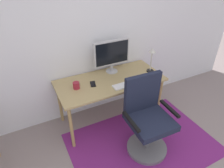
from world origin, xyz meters
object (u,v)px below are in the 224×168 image
object	(u,v)px
computer_mouse	(149,78)
cell_phone	(93,84)
desk	(110,84)
desk_lamp	(152,56)
keyboard	(128,84)
monitor	(112,54)
coffee_cup	(76,85)
office_chair	(147,121)

from	to	relation	value
computer_mouse	cell_phone	world-z (taller)	computer_mouse
desk	desk_lamp	distance (m)	0.74
desk	keyboard	xyz separation A→B (m)	(0.15, -0.23, 0.07)
computer_mouse	cell_phone	bearing A→B (deg)	162.90
monitor	cell_phone	bearing A→B (deg)	-152.37
monitor	computer_mouse	bearing A→B (deg)	-50.22
desk	keyboard	size ratio (longest dim) A/B	3.56
computer_mouse	coffee_cup	bearing A→B (deg)	166.28
cell_phone	computer_mouse	bearing A→B (deg)	-2.60
monitor	desk_lamp	bearing A→B (deg)	-25.92
desk	cell_phone	size ratio (longest dim) A/B	10.94
keyboard	monitor	bearing A→B (deg)	93.24
desk	cell_phone	world-z (taller)	cell_phone
computer_mouse	monitor	bearing A→B (deg)	129.78
desk	keyboard	world-z (taller)	keyboard
desk_lamp	computer_mouse	bearing A→B (deg)	-130.65
monitor	cell_phone	distance (m)	0.53
computer_mouse	office_chair	size ratio (longest dim) A/B	0.10
keyboard	coffee_cup	world-z (taller)	coffee_cup
keyboard	office_chair	world-z (taller)	office_chair
desk_lamp	monitor	bearing A→B (deg)	154.08
desk_lamp	office_chair	distance (m)	0.99
coffee_cup	cell_phone	xyz separation A→B (m)	(0.23, -0.01, -0.04)
desk_lamp	coffee_cup	bearing A→B (deg)	177.16
computer_mouse	coffee_cup	size ratio (longest dim) A/B	1.15
computer_mouse	coffee_cup	distance (m)	1.03
desk	coffee_cup	distance (m)	0.51
desk	monitor	distance (m)	0.43
office_chair	desk_lamp	bearing A→B (deg)	55.36
office_chair	keyboard	bearing A→B (deg)	92.55
desk_lamp	cell_phone	bearing A→B (deg)	176.95
coffee_cup	cell_phone	size ratio (longest dim) A/B	0.65
desk	desk_lamp	size ratio (longest dim) A/B	4.09
coffee_cup	desk_lamp	size ratio (longest dim) A/B	0.24
keyboard	coffee_cup	xyz separation A→B (m)	(-0.65, 0.24, 0.04)
keyboard	office_chair	xyz separation A→B (m)	(0.00, -0.49, -0.28)
monitor	office_chair	distance (m)	1.08
monitor	coffee_cup	distance (m)	0.70
desk	coffee_cup	bearing A→B (deg)	178.92
coffee_cup	office_chair	world-z (taller)	office_chair
desk	keyboard	distance (m)	0.28
keyboard	desk_lamp	world-z (taller)	desk_lamp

